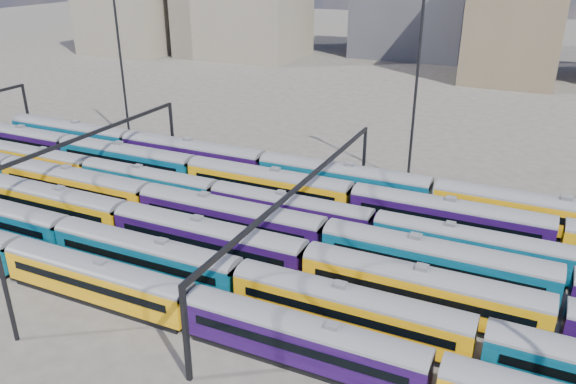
% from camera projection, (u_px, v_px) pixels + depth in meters
% --- Properties ---
extents(ground, '(500.00, 500.00, 0.00)m').
position_uv_depth(ground, '(217.00, 235.00, 60.92)').
color(ground, '#433D39').
rests_on(ground, ground).
extents(rake_0, '(96.37, 2.83, 4.75)m').
position_uv_depth(rake_0, '(97.00, 276.00, 48.53)').
color(rake_0, black).
rests_on(rake_0, ground).
extents(rake_1, '(99.53, 2.92, 4.90)m').
position_uv_depth(rake_1, '(349.00, 305.00, 44.41)').
color(rake_1, black).
rests_on(rake_1, ground).
extents(rake_2, '(125.55, 3.06, 5.16)m').
position_uv_depth(rake_2, '(306.00, 259.00, 50.79)').
color(rake_2, black).
rests_on(rake_2, ground).
extents(rake_3, '(129.06, 3.15, 5.30)m').
position_uv_depth(rake_3, '(147.00, 198.00, 63.37)').
color(rake_3, black).
rests_on(rake_3, ground).
extents(rake_4, '(114.62, 2.80, 4.70)m').
position_uv_depth(rake_4, '(374.00, 224.00, 57.91)').
color(rake_4, black).
rests_on(rake_4, ground).
extents(rake_5, '(128.45, 3.13, 5.28)m').
position_uv_depth(rake_5, '(193.00, 169.00, 71.90)').
color(rake_5, black).
rests_on(rake_5, ground).
extents(rake_6, '(109.72, 3.21, 5.42)m').
position_uv_depth(rake_6, '(343.00, 178.00, 68.83)').
color(rake_6, black).
rests_on(rake_6, ground).
extents(gantry_1, '(0.35, 40.35, 8.03)m').
position_uv_depth(gantry_1, '(69.00, 151.00, 66.02)').
color(gantry_1, black).
rests_on(gantry_1, ground).
extents(gantry_2, '(0.35, 40.35, 8.03)m').
position_uv_depth(gantry_2, '(302.00, 193.00, 54.37)').
color(gantry_2, black).
rests_on(gantry_2, ground).
extents(mast_1, '(1.40, 0.50, 25.60)m').
position_uv_depth(mast_1, '(120.00, 54.00, 85.40)').
color(mast_1, black).
rests_on(mast_1, ground).
extents(mast_3, '(1.40, 0.50, 25.60)m').
position_uv_depth(mast_3, '(417.00, 78.00, 69.60)').
color(mast_3, black).
rests_on(mast_3, ground).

